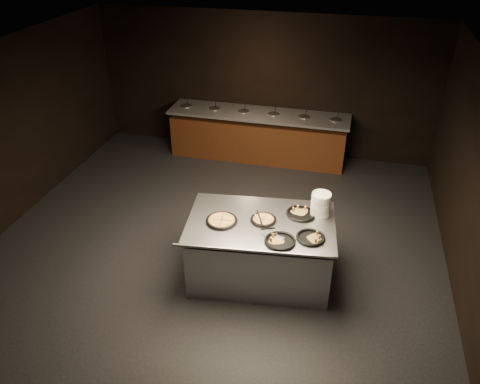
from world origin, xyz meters
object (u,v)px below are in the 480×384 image
(serving_counter, at_px, (260,251))
(plate_stack, at_px, (321,204))
(pan_veggie_whole, at_px, (222,220))
(pan_cheese_whole, at_px, (263,219))

(serving_counter, height_order, plate_stack, plate_stack)
(plate_stack, xyz_separation_m, pan_veggie_whole, (-1.27, -0.49, -0.15))
(serving_counter, xyz_separation_m, pan_cheese_whole, (0.03, 0.04, 0.52))
(serving_counter, xyz_separation_m, pan_veggie_whole, (-0.52, -0.12, 0.52))
(serving_counter, relative_size, pan_cheese_whole, 6.06)
(pan_veggie_whole, height_order, pan_cheese_whole, same)
(plate_stack, distance_m, pan_cheese_whole, 0.81)
(plate_stack, relative_size, pan_veggie_whole, 0.78)
(serving_counter, bearing_deg, pan_veggie_whole, -173.30)
(serving_counter, relative_size, plate_stack, 6.36)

